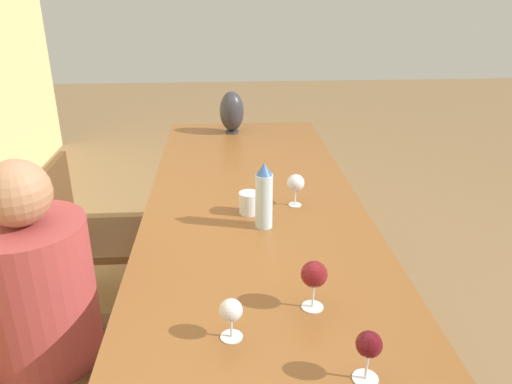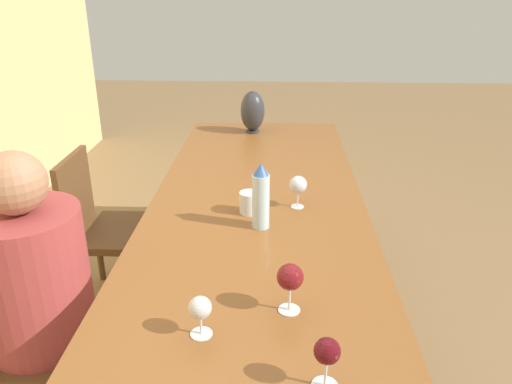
# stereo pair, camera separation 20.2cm
# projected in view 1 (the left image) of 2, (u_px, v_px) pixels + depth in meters

# --- Properties ---
(ground_plane) EXTENTS (14.00, 14.00, 0.00)m
(ground_plane) POSITION_uv_depth(u_px,v_px,m) (256.00, 365.00, 2.34)
(ground_plane) COLOR olive
(dining_table) EXTENTS (2.89, 0.93, 0.77)m
(dining_table) POSITION_uv_depth(u_px,v_px,m) (256.00, 231.00, 2.06)
(dining_table) COLOR brown
(dining_table) RESTS_ON ground_plane
(water_bottle) EXTENTS (0.07, 0.07, 0.27)m
(water_bottle) POSITION_uv_depth(u_px,v_px,m) (264.00, 196.00, 1.91)
(water_bottle) COLOR silver
(water_bottle) RESTS_ON dining_table
(water_tumbler) EXTENTS (0.08, 0.08, 0.09)m
(water_tumbler) POSITION_uv_depth(u_px,v_px,m) (249.00, 203.00, 2.06)
(water_tumbler) COLOR silver
(water_tumbler) RESTS_ON dining_table
(vase) EXTENTS (0.15, 0.15, 0.26)m
(vase) POSITION_uv_depth(u_px,v_px,m) (232.00, 112.00, 3.10)
(vase) COLOR #2D2D33
(vase) RESTS_ON dining_table
(wine_glass_1) EXTENTS (0.06, 0.06, 0.12)m
(wine_glass_1) POSITION_uv_depth(u_px,v_px,m) (231.00, 312.00, 1.32)
(wine_glass_1) COLOR silver
(wine_glass_1) RESTS_ON dining_table
(wine_glass_2) EXTENTS (0.08, 0.08, 0.15)m
(wine_glass_2) POSITION_uv_depth(u_px,v_px,m) (314.00, 275.00, 1.43)
(wine_glass_2) COLOR silver
(wine_glass_2) RESTS_ON dining_table
(wine_glass_3) EXTENTS (0.08, 0.08, 0.14)m
(wine_glass_3) POSITION_uv_depth(u_px,v_px,m) (296.00, 184.00, 2.11)
(wine_glass_3) COLOR silver
(wine_glass_3) RESTS_ON dining_table
(wine_glass_4) EXTENTS (0.06, 0.06, 0.14)m
(wine_glass_4) POSITION_uv_depth(u_px,v_px,m) (369.00, 346.00, 1.17)
(wine_glass_4) COLOR silver
(wine_glass_4) RESTS_ON dining_table
(chair_near) EXTENTS (0.44, 0.44, 0.84)m
(chair_near) POSITION_uv_depth(u_px,v_px,m) (30.00, 350.00, 1.76)
(chair_near) COLOR brown
(chair_near) RESTS_ON ground_plane
(chair_far) EXTENTS (0.44, 0.44, 0.84)m
(chair_far) POSITION_uv_depth(u_px,v_px,m) (90.00, 233.00, 2.56)
(chair_far) COLOR brown
(chair_far) RESTS_ON ground_plane
(person_near) EXTENTS (0.38, 0.38, 1.17)m
(person_near) POSITION_uv_depth(u_px,v_px,m) (46.00, 313.00, 1.70)
(person_near) COLOR #2D2D38
(person_near) RESTS_ON ground_plane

